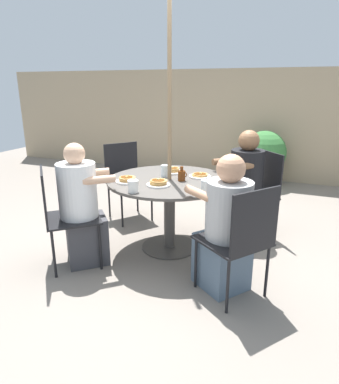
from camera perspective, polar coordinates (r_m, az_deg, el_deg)
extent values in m
plane|color=gray|center=(3.67, 0.00, -9.14)|extent=(12.00, 12.00, 0.00)
cube|color=tan|center=(6.39, 11.09, 10.97)|extent=(10.00, 0.06, 1.92)
cylinder|color=#4C4742|center=(3.67, 0.00, -9.04)|extent=(0.58, 0.58, 0.01)
cylinder|color=#4C4742|center=(3.53, 0.00, -3.91)|extent=(0.11, 0.11, 0.72)
cylinder|color=#4C4742|center=(3.41, 0.00, 1.94)|extent=(1.24, 1.24, 0.03)
cylinder|color=#846B4C|center=(3.31, 0.00, 10.47)|extent=(0.04, 0.04, 2.48)
cylinder|color=black|center=(3.59, -12.55, -6.21)|extent=(0.02, 0.02, 0.46)
cylinder|color=black|center=(3.23, -11.48, -8.95)|extent=(0.02, 0.02, 0.46)
cylinder|color=black|center=(3.57, -19.02, -6.93)|extent=(0.02, 0.02, 0.46)
cylinder|color=black|center=(3.20, -18.73, -9.79)|extent=(0.02, 0.02, 0.46)
cube|color=black|center=(3.30, -15.78, -4.19)|extent=(0.67, 0.67, 0.02)
cube|color=black|center=(3.22, -20.19, -0.58)|extent=(0.32, 0.34, 0.47)
cube|color=#3D3D42|center=(3.40, -13.56, -7.69)|extent=(0.49, 0.49, 0.46)
cylinder|color=white|center=(3.22, -15.09, 0.11)|extent=(0.35, 0.35, 0.52)
sphere|color=#DBA884|center=(3.14, -15.59, 6.17)|extent=(0.19, 0.19, 0.19)
cylinder|color=#DBA884|center=(3.34, -12.48, 3.19)|extent=(0.26, 0.25, 0.07)
cylinder|color=#DBA884|center=(3.07, -11.70, 1.99)|extent=(0.26, 0.25, 0.07)
cylinder|color=black|center=(2.91, 4.40, -11.71)|extent=(0.02, 0.02, 0.46)
cylinder|color=black|center=(3.14, 10.50, -9.68)|extent=(0.02, 0.02, 0.46)
cylinder|color=black|center=(2.64, 9.68, -15.23)|extent=(0.02, 0.02, 0.46)
cylinder|color=black|center=(2.89, 15.93, -12.61)|extent=(0.02, 0.02, 0.46)
cube|color=black|center=(2.78, 10.39, -7.97)|extent=(0.67, 0.67, 0.02)
cube|color=black|center=(2.53, 14.11, -4.79)|extent=(0.28, 0.37, 0.47)
cube|color=slate|center=(2.96, 8.65, -11.32)|extent=(0.52, 0.51, 0.46)
cylinder|color=#B2B2B2|center=(2.73, 9.83, -3.13)|extent=(0.37, 0.37, 0.48)
sphere|color=tan|center=(2.63, 10.21, 3.85)|extent=(0.22, 0.22, 0.22)
cylinder|color=tan|center=(2.75, 4.91, -0.26)|extent=(0.30, 0.25, 0.07)
cylinder|color=tan|center=(2.93, 9.61, 0.65)|extent=(0.30, 0.25, 0.07)
cylinder|color=black|center=(3.73, 12.07, -5.29)|extent=(0.02, 0.02, 0.46)
cylinder|color=black|center=(4.05, 9.03, -3.26)|extent=(0.02, 0.02, 0.46)
cylinder|color=black|center=(3.95, 17.05, -4.37)|extent=(0.02, 0.02, 0.46)
cylinder|color=black|center=(4.25, 13.79, -2.53)|extent=(0.02, 0.02, 0.46)
cube|color=black|center=(3.91, 13.22, -0.59)|extent=(0.67, 0.67, 0.02)
cube|color=black|center=(3.98, 16.23, 3.13)|extent=(0.32, 0.34, 0.47)
cube|color=beige|center=(3.93, 11.60, -4.05)|extent=(0.50, 0.50, 0.46)
cylinder|color=black|center=(3.81, 12.73, 2.95)|extent=(0.36, 0.36, 0.53)
sphere|color=brown|center=(3.74, 13.10, 8.34)|extent=(0.22, 0.22, 0.22)
cylinder|color=brown|center=(3.56, 11.58, 4.16)|extent=(0.27, 0.26, 0.07)
cylinder|color=brown|center=(3.80, 9.30, 5.11)|extent=(0.27, 0.26, 0.07)
cylinder|color=black|center=(4.28, -2.97, -1.90)|extent=(0.02, 0.02, 0.46)
cylinder|color=black|center=(4.12, -7.92, -2.86)|extent=(0.02, 0.02, 0.46)
cylinder|color=black|center=(4.62, -5.38, -0.48)|extent=(0.02, 0.02, 0.46)
cylinder|color=black|center=(4.47, -10.03, -1.31)|extent=(0.02, 0.02, 0.46)
cube|color=black|center=(4.30, -6.68, 1.38)|extent=(0.67, 0.67, 0.02)
cube|color=black|center=(4.44, -8.05, 5.10)|extent=(0.28, 0.38, 0.47)
cylinder|color=white|center=(3.18, -1.88, 1.19)|extent=(0.22, 0.22, 0.02)
cylinder|color=#BC8947|center=(3.19, -1.95, 1.47)|extent=(0.16, 0.16, 0.01)
cylinder|color=#BC8947|center=(3.17, -1.89, 1.64)|extent=(0.16, 0.16, 0.01)
cylinder|color=#BC8947|center=(3.17, -1.79, 1.87)|extent=(0.16, 0.16, 0.01)
ellipsoid|color=brown|center=(3.17, -1.89, 2.01)|extent=(0.12, 0.11, 0.00)
cube|color=#F4E084|center=(3.18, -1.89, 2.17)|extent=(0.03, 0.03, 0.01)
cylinder|color=white|center=(3.49, 5.10, 2.60)|extent=(0.22, 0.22, 0.02)
cylinder|color=#BC8947|center=(3.49, 5.03, 2.81)|extent=(0.17, 0.17, 0.01)
cylinder|color=#BC8947|center=(3.49, 5.16, 2.97)|extent=(0.15, 0.15, 0.01)
ellipsoid|color=brown|center=(3.48, 5.11, 3.07)|extent=(0.13, 0.12, 0.00)
cube|color=#F4E084|center=(3.48, 5.20, 3.14)|extent=(0.02, 0.02, 0.01)
cylinder|color=white|center=(3.32, -7.13, 1.76)|extent=(0.22, 0.22, 0.02)
cylinder|color=#BC8947|center=(3.32, -7.05, 1.99)|extent=(0.15, 0.15, 0.01)
cylinder|color=#BC8947|center=(3.31, -7.20, 2.17)|extent=(0.14, 0.14, 0.01)
cylinder|color=#BC8947|center=(3.31, -7.07, 2.38)|extent=(0.16, 0.16, 0.01)
ellipsoid|color=brown|center=(3.31, -7.16, 2.51)|extent=(0.12, 0.11, 0.00)
cube|color=#F4E084|center=(3.30, -7.14, 2.57)|extent=(0.03, 0.03, 0.01)
cylinder|color=white|center=(3.65, 0.59, 3.34)|extent=(0.22, 0.22, 0.02)
cylinder|color=#BC8947|center=(3.65, 0.62, 3.55)|extent=(0.14, 0.14, 0.01)
cylinder|color=#BC8947|center=(3.65, 0.56, 3.76)|extent=(0.13, 0.13, 0.01)
cylinder|color=#BC8947|center=(3.65, 0.59, 3.96)|extent=(0.13, 0.13, 0.01)
ellipsoid|color=brown|center=(3.64, 0.59, 4.07)|extent=(0.10, 0.10, 0.00)
cube|color=#F4E084|center=(3.64, 0.47, 4.17)|extent=(0.03, 0.03, 0.01)
cylinder|color=#602D0F|center=(3.34, 2.03, 2.72)|extent=(0.07, 0.07, 0.10)
cylinder|color=#602D0F|center=(3.32, 2.05, 3.90)|extent=(0.03, 0.03, 0.04)
torus|color=#602D0F|center=(3.33, 2.57, 2.91)|extent=(0.05, 0.01, 0.05)
cylinder|color=white|center=(3.00, -6.11, 0.89)|extent=(0.09, 0.09, 0.10)
cylinder|color=white|center=(2.98, -6.14, 1.87)|extent=(0.10, 0.10, 0.01)
cylinder|color=silver|center=(3.48, -0.80, 3.53)|extent=(0.08, 0.08, 0.12)
cylinder|color=silver|center=(2.99, 5.95, 0.95)|extent=(0.07, 0.07, 0.11)
cylinder|color=brown|center=(6.08, 15.17, 2.36)|extent=(0.32, 0.32, 0.25)
sphere|color=#387538|center=(5.98, 15.49, 6.37)|extent=(0.72, 0.72, 0.72)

